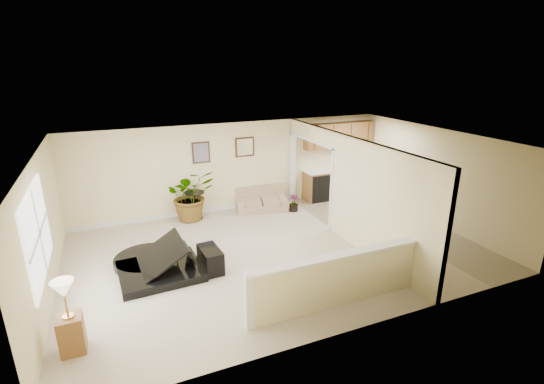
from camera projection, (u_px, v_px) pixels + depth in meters
name	position (u px, v px, depth m)	size (l,w,h in m)	color
floor	(277.00, 251.00, 8.94)	(9.00, 9.00, 0.00)	beige
back_wall	(235.00, 167.00, 11.16)	(9.00, 0.04, 2.50)	beige
front_wall	(358.00, 261.00, 5.92)	(9.00, 0.04, 2.50)	beige
left_wall	(42.00, 233.00, 6.87)	(0.04, 6.00, 2.50)	beige
right_wall	(436.00, 177.00, 10.21)	(0.04, 6.00, 2.50)	beige
ceiling	(278.00, 142.00, 8.14)	(9.00, 6.00, 0.04)	white
kitchen_vinyl	(389.00, 229.00, 10.10)	(2.70, 6.00, 0.01)	tan
interior_partition	(342.00, 187.00, 9.44)	(0.18, 5.99, 2.50)	beige
pony_half_wall	(335.00, 280.00, 6.79)	(3.42, 0.22, 1.00)	beige
left_window	(37.00, 233.00, 6.37)	(0.05, 2.15, 1.45)	white
wall_art_left	(201.00, 153.00, 10.62)	(0.48, 0.04, 0.58)	#372514
wall_mirror	(245.00, 147.00, 11.07)	(0.55, 0.04, 0.55)	#372514
kitchen_cabinets	(336.00, 170.00, 12.23)	(2.36, 0.65, 2.33)	olive
piano	(155.00, 244.00, 7.87)	(1.93, 2.00, 1.51)	black
piano_bench	(210.00, 259.00, 8.06)	(0.37, 0.72, 0.48)	black
loveseat	(260.00, 199.00, 11.39)	(1.60, 1.11, 0.82)	tan
accent_table	(195.00, 202.00, 10.62)	(0.53, 0.53, 0.77)	black
palm_plant	(191.00, 195.00, 10.52)	(1.34, 1.18, 1.40)	black
small_plant	(294.00, 204.00, 11.26)	(0.28, 0.28, 0.48)	black
lamp_stand	(69.00, 322.00, 5.71)	(0.35, 0.35, 1.18)	olive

